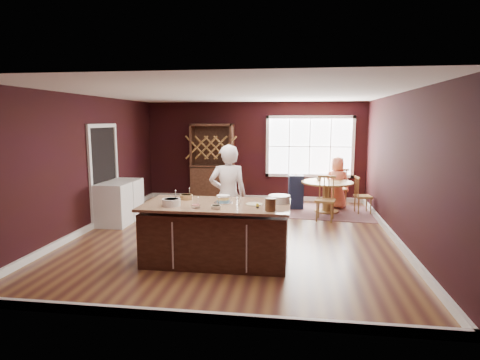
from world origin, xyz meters
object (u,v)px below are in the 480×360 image
at_px(kitchen_island, 217,234).
at_px(dining_table, 327,190).
at_px(baker, 228,196).
at_px(high_chair, 296,191).
at_px(chair_east, 363,195).
at_px(chair_south, 325,198).
at_px(hutch, 212,163).
at_px(washer, 113,205).
at_px(seated_woman, 337,183).
at_px(dryer, 126,199).
at_px(layer_cake, 223,199).
at_px(chair_north, 338,187).
at_px(toddler, 296,176).

xyz_separation_m(kitchen_island, dining_table, (1.97, 3.69, 0.10)).
bearing_deg(baker, high_chair, -124.46).
height_order(chair_east, chair_south, chair_south).
height_order(chair_east, hutch, hutch).
bearing_deg(washer, high_chair, 30.22).
height_order(hutch, washer, hutch).
height_order(baker, seated_woman, baker).
bearing_deg(high_chair, dining_table, -28.51).
bearing_deg(washer, hutch, 62.86).
bearing_deg(dining_table, high_chair, 157.45).
distance_m(kitchen_island, washer, 3.13).
xyz_separation_m(dining_table, dryer, (-4.53, -1.26, -0.09)).
xyz_separation_m(high_chair, hutch, (-2.28, 0.73, 0.61)).
xyz_separation_m(kitchen_island, seated_woman, (2.24, 4.15, 0.22)).
xyz_separation_m(layer_cake, hutch, (-1.15, 4.65, 0.08)).
height_order(chair_south, seated_woman, seated_woman).
xyz_separation_m(dining_table, layer_cake, (-1.88, -3.61, 0.44)).
bearing_deg(hutch, chair_north, -5.29).
bearing_deg(dryer, hutch, 56.76).
xyz_separation_m(layer_cake, high_chair, (1.13, 3.92, -0.54)).
distance_m(baker, chair_south, 2.80).
height_order(baker, hutch, hutch).
relative_size(seated_woman, toddler, 5.04).
bearing_deg(hutch, toddler, -16.88).
distance_m(baker, seated_woman, 4.04).
xyz_separation_m(kitchen_island, chair_south, (1.87, 2.85, 0.06)).
relative_size(layer_cake, dryer, 0.33).
bearing_deg(dining_table, kitchen_island, -118.03).
bearing_deg(dryer, washer, -90.00).
distance_m(baker, hutch, 4.12).
xyz_separation_m(baker, layer_cake, (0.04, -0.68, 0.08)).
bearing_deg(seated_woman, baker, 50.90).
relative_size(high_chair, hutch, 0.42).
relative_size(dining_table, chair_east, 1.36).
distance_m(toddler, washer, 4.42).
relative_size(chair_south, washer, 1.11).
relative_size(kitchen_island, dryer, 2.55).
bearing_deg(kitchen_island, chair_north, 62.64).
xyz_separation_m(high_chair, washer, (-3.79, -2.21, 0.01)).
relative_size(chair_north, washer, 1.12).
relative_size(chair_north, hutch, 0.48).
height_order(high_chair, hutch, hutch).
relative_size(toddler, hutch, 0.12).
height_order(kitchen_island, hutch, hutch).
xyz_separation_m(chair_east, high_chair, (-1.59, 0.31, -0.01)).
bearing_deg(chair_north, hutch, -20.43).
height_order(baker, chair_south, baker).
bearing_deg(seated_woman, washer, 19.91).
height_order(layer_cake, chair_north, layer_cake).
bearing_deg(toddler, seated_woman, 5.91).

